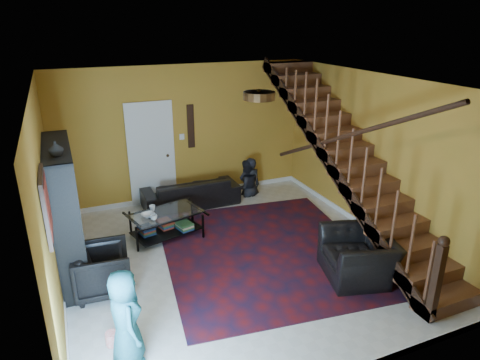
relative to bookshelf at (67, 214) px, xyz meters
The scene contains 21 objects.
floor 2.66m from the bookshelf, 14.01° to the right, with size 5.50×5.50×0.00m, color beige.
room 1.59m from the bookshelf, 34.27° to the left, with size 5.50×5.50×5.50m.
staircase 4.59m from the bookshelf, ahead, with size 0.95×5.02×3.18m.
bookshelf is the anchor object (origin of this frame).
door 2.73m from the bookshelf, 51.26° to the left, with size 0.82×0.05×2.05m, color silver.
framed_picture 1.70m from the bookshelf, 96.28° to the right, with size 0.04×0.74×0.74m, color maroon.
wall_hanging 3.38m from the bookshelf, 39.82° to the left, with size 0.14×0.03×0.90m, color black.
ceiling_fixture 3.30m from the bookshelf, 30.20° to the right, with size 0.40×0.40×0.10m, color #3F2814.
rug 3.14m from the bookshelf, 11.60° to the right, with size 3.21×3.67×0.02m, color #4D0D10.
sofa 2.99m from the bookshelf, 35.70° to the left, with size 1.95×0.76×0.57m, color black.
armchair_left 1.00m from the bookshelf, 63.35° to the right, with size 0.74×0.76×0.69m, color black.
armchair_right 4.32m from the bookshelf, 24.81° to the right, with size 1.05×0.92×0.68m, color black.
person_adult_a 4.19m from the bookshelf, 25.15° to the left, with size 0.47×0.31×1.28m, color black.
person_adult_b 4.11m from the bookshelf, 25.71° to the left, with size 0.61×0.47×1.25m, color black.
person_child 2.26m from the bookshelf, 78.18° to the right, with size 0.57×0.37×1.16m, color #185B5E.
coffee_table 1.80m from the bookshelf, 19.11° to the left, with size 1.34×0.98×0.46m.
cup_a 1.44m from the bookshelf, 14.91° to the left, with size 0.12×0.12×0.09m, color #999999.
cup_b 1.62m from the bookshelf, 27.66° to the left, with size 0.11×0.11×0.10m, color #999999.
bowl 1.44m from the bookshelf, 22.15° to the left, with size 0.23×0.23×0.06m, color #999999.
vase 1.24m from the bookshelf, 90.00° to the right, with size 0.18×0.18×0.19m, color #999999.
popcorn_bucket 2.08m from the bookshelf, 80.73° to the right, with size 0.15×0.15×0.17m, color red.
Camera 1 is at (-2.30, -5.57, 3.64)m, focal length 32.00 mm.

